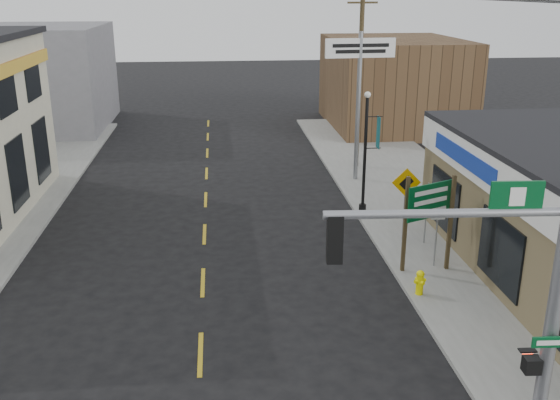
{
  "coord_description": "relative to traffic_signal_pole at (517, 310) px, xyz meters",
  "views": [
    {
      "loc": [
        0.61,
        -9.53,
        8.6
      ],
      "look_at": [
        2.34,
        7.43,
        2.8
      ],
      "focal_mm": 40.0,
      "sensor_mm": 36.0,
      "label": 1
    }
  ],
  "objects": [
    {
      "name": "fire_hydrant",
      "position": [
        0.78,
        6.98,
        -2.93
      ],
      "size": [
        0.24,
        0.24,
        0.75
      ],
      "rotation": [
        0.0,
        0.0,
        0.3
      ],
      "color": "#F1E900",
      "rests_on": "sidewalk_right"
    },
    {
      "name": "utility_pole_far",
      "position": [
        1.96,
        20.87,
        0.96
      ],
      "size": [
        1.46,
        0.22,
        8.39
      ],
      "rotation": [
        0.0,
        0.0,
        0.11
      ],
      "color": "#493023",
      "rests_on": "sidewalk_right"
    },
    {
      "name": "bldg_distant_right",
      "position": [
        6.46,
        30.65,
        -0.67
      ],
      "size": [
        8.0,
        10.0,
        5.6
      ],
      "primitive_type": "cube",
      "color": "brown",
      "rests_on": "ground"
    },
    {
      "name": "center_line",
      "position": [
        -5.54,
        8.65,
        -3.47
      ],
      "size": [
        0.12,
        56.0,
        0.01
      ],
      "primitive_type": "cube",
      "color": "gold",
      "rests_on": "ground"
    },
    {
      "name": "guide_sign",
      "position": [
        1.47,
        8.57,
        -1.35
      ],
      "size": [
        1.77,
        0.14,
        3.1
      ],
      "rotation": [
        0.0,
        0.0,
        0.43
      ],
      "color": "#453820",
      "rests_on": "sidewalk_right"
    },
    {
      "name": "dance_center_sign",
      "position": [
        1.43,
        18.62,
        1.71
      ],
      "size": [
        3.15,
        0.2,
        6.7
      ],
      "rotation": [
        0.0,
        0.0,
        0.07
      ],
      "color": "gray",
      "rests_on": "sidewalk_right"
    },
    {
      "name": "bldg_distant_left",
      "position": [
        -16.54,
        32.65,
        -0.27
      ],
      "size": [
        9.0,
        10.0,
        6.4
      ],
      "primitive_type": "cube",
      "color": "slate",
      "rests_on": "ground"
    },
    {
      "name": "lamp_post",
      "position": [
        0.82,
        14.24,
        -0.56
      ],
      "size": [
        0.62,
        0.49,
        4.78
      ],
      "rotation": [
        0.0,
        0.0,
        0.32
      ],
      "color": "black",
      "rests_on": "sidewalk_right"
    },
    {
      "name": "bare_tree",
      "position": [
        4.01,
        6.87,
        0.35
      ],
      "size": [
        2.35,
        2.35,
        4.7
      ],
      "rotation": [
        0.0,
        0.0,
        0.05
      ],
      "color": "black",
      "rests_on": "sidewalk_right"
    },
    {
      "name": "ped_crossing_sign",
      "position": [
        1.49,
        11.1,
        -1.53
      ],
      "size": [
        1.02,
        0.07,
        2.64
      ],
      "rotation": [
        0.0,
        0.0,
        -0.05
      ],
      "color": "gray",
      "rests_on": "sidewalk_right"
    },
    {
      "name": "traffic_signal_pole",
      "position": [
        0.0,
        0.0,
        0.0
      ],
      "size": [
        4.42,
        0.37,
        5.6
      ],
      "rotation": [
        0.0,
        0.0,
        -0.06
      ],
      "color": "gray",
      "rests_on": "sidewalk_right"
    },
    {
      "name": "sidewalk_right",
      "position": [
        3.46,
        13.65,
        -3.41
      ],
      "size": [
        6.0,
        38.0,
        0.13
      ],
      "primitive_type": "cube",
      "color": "gray",
      "rests_on": "ground"
    },
    {
      "name": "shrub_back",
      "position": [
        5.42,
        9.26,
        -2.96
      ],
      "size": [
        1.02,
        1.02,
        0.77
      ],
      "primitive_type": "ellipsoid",
      "color": "black",
      "rests_on": "sidewalk_right"
    }
  ]
}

